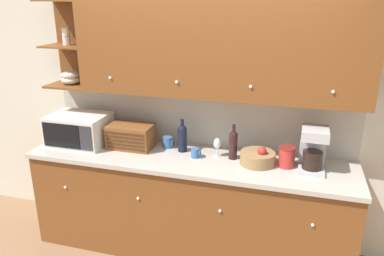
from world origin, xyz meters
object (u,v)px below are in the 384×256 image
microwave (79,129)px  second_wine_bottle (233,143)px  mug_blue_second (196,153)px  storage_canister (287,157)px  mug (168,142)px  wine_glass (217,144)px  fruit_basket (258,158)px  bread_box (131,136)px  coffee_maker (313,148)px  wine_bottle (182,137)px

microwave → second_wine_bottle: second_wine_bottle is taller
mug_blue_second → storage_canister: (0.78, 0.03, 0.05)m
mug_blue_second → second_wine_bottle: (0.32, 0.07, 0.10)m
mug → wine_glass: 0.50m
microwave → fruit_basket: bearing=-0.2°
bread_box → mug: bearing=16.7°
bread_box → fruit_basket: bread_box is taller
second_wine_bottle → coffee_maker: (0.66, -0.03, 0.04)m
fruit_basket → storage_canister: (0.24, 0.01, 0.03)m
storage_canister → microwave: bearing=-179.8°
wine_glass → storage_canister: 0.61m
wine_bottle → fruit_basket: wine_bottle is taller
wine_bottle → mug_blue_second: size_ratio=3.49×
wine_glass → fruit_basket: wine_glass is taller
mug_blue_second → fruit_basket: 0.55m
coffee_maker → second_wine_bottle: bearing=177.0°
wine_glass → coffee_maker: size_ratio=0.47×
bread_box → coffee_maker: 1.64m
bread_box → storage_canister: bread_box is taller
mug_blue_second → second_wine_bottle: size_ratio=0.28×
wine_bottle → coffee_maker: 1.14m
bread_box → coffee_maker: (1.63, -0.02, 0.08)m
microwave → storage_canister: bearing=0.2°
microwave → mug: microwave is taller
fruit_basket → wine_glass: bearing=170.2°
mug_blue_second → storage_canister: size_ratio=0.50×
bread_box → second_wine_bottle: 0.97m
microwave → wine_bottle: bearing=4.9°
bread_box → storage_canister: (1.43, -0.03, -0.02)m
microwave → wine_glass: microwave is taller
mug_blue_second → microwave: bearing=179.1°
mug → fruit_basket: 0.87m
bread_box → mug_blue_second: (0.65, -0.06, -0.07)m
wine_glass → storage_canister: size_ratio=0.98×
microwave → mug: size_ratio=5.16×
wine_bottle → microwave: bearing=-175.1°
microwave → storage_canister: microwave is taller
mug → bread_box: bearing=-163.3°
wine_bottle → mug_blue_second: 0.21m
fruit_basket → coffee_maker: coffee_maker is taller
mug_blue_second → fruit_basket: bearing=1.3°
wine_bottle → second_wine_bottle: second_wine_bottle is taller
mug → microwave: bearing=-170.8°
second_wine_bottle → fruit_basket: (0.22, -0.06, -0.09)m
wine_glass → coffee_maker: bearing=-3.0°
wine_bottle → mug_blue_second: wine_bottle is taller
microwave → coffee_maker: (2.16, 0.01, 0.04)m
mug → wine_glass: (0.49, -0.08, 0.06)m
mug → mug_blue_second: bearing=-26.5°
wine_glass → fruit_basket: 0.38m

